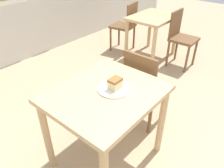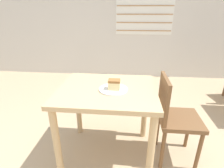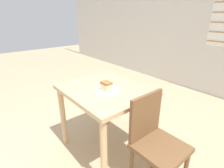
{
  "view_description": "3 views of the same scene",
  "coord_description": "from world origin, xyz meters",
  "px_view_note": "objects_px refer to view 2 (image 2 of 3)",
  "views": [
    {
      "loc": [
        -1.13,
        -0.38,
        1.73
      ],
      "look_at": [
        -0.09,
        0.5,
        0.84
      ],
      "focal_mm": 35.0,
      "sensor_mm": 36.0,
      "label": 1
    },
    {
      "loc": [
        0.08,
        -0.88,
        1.41
      ],
      "look_at": [
        -0.06,
        0.49,
        0.83
      ],
      "focal_mm": 28.0,
      "sensor_mm": 36.0,
      "label": 2
    },
    {
      "loc": [
        1.19,
        -0.45,
        1.46
      ],
      "look_at": [
        0.01,
        0.54,
        0.85
      ],
      "focal_mm": 28.0,
      "sensor_mm": 36.0,
      "label": 3
    }
  ],
  "objects_px": {
    "dining_table_near": "(107,101)",
    "cake_slice": "(114,84)",
    "chair_near_window": "(174,116)",
    "plate": "(113,89)"
  },
  "relations": [
    {
      "from": "plate",
      "to": "cake_slice",
      "type": "height_order",
      "value": "cake_slice"
    },
    {
      "from": "chair_near_window",
      "to": "cake_slice",
      "type": "bearing_deg",
      "value": 96.8
    },
    {
      "from": "cake_slice",
      "to": "plate",
      "type": "bearing_deg",
      "value": 135.54
    },
    {
      "from": "dining_table_near",
      "to": "cake_slice",
      "type": "xyz_separation_m",
      "value": [
        0.07,
        -0.04,
        0.18
      ]
    },
    {
      "from": "chair_near_window",
      "to": "plate",
      "type": "bearing_deg",
      "value": 95.97
    },
    {
      "from": "dining_table_near",
      "to": "cake_slice",
      "type": "distance_m",
      "value": 0.2
    },
    {
      "from": "dining_table_near",
      "to": "cake_slice",
      "type": "height_order",
      "value": "cake_slice"
    },
    {
      "from": "dining_table_near",
      "to": "plate",
      "type": "height_order",
      "value": "plate"
    },
    {
      "from": "dining_table_near",
      "to": "chair_near_window",
      "type": "bearing_deg",
      "value": 2.57
    },
    {
      "from": "plate",
      "to": "dining_table_near",
      "type": "bearing_deg",
      "value": 152.16
    }
  ]
}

